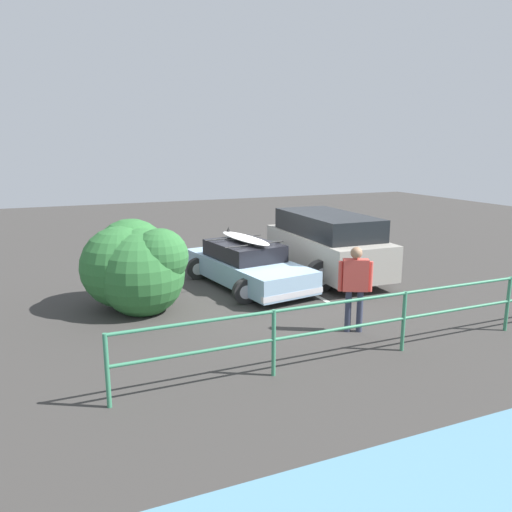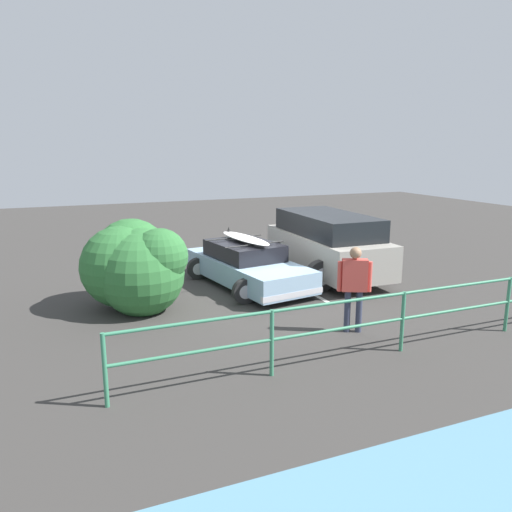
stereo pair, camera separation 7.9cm
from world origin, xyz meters
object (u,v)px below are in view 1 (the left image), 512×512
(suv_car, at_px, (326,244))
(person_bystander, at_px, (355,281))
(bush_near_left, at_px, (134,266))
(sedan_car, at_px, (247,265))

(suv_car, distance_m, person_bystander, 4.54)
(suv_car, xyz_separation_m, bush_near_left, (5.68, 0.84, 0.06))
(suv_car, height_order, person_bystander, suv_car)
(person_bystander, xyz_separation_m, bush_near_left, (3.86, -3.32, -0.05))
(person_bystander, relative_size, bush_near_left, 0.68)
(suv_car, height_order, bush_near_left, bush_near_left)
(sedan_car, xyz_separation_m, suv_car, (-2.53, -0.05, 0.39))
(sedan_car, relative_size, suv_car, 0.95)
(suv_car, bearing_deg, bush_near_left, 8.37)
(sedan_car, distance_m, suv_car, 2.56)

